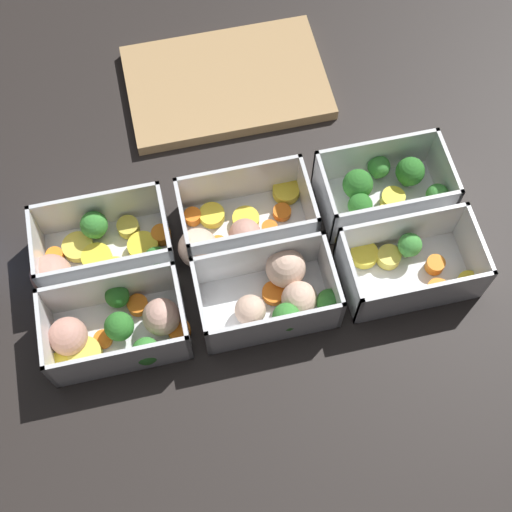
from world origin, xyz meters
name	(u,v)px	position (x,y,z in m)	size (l,w,h in m)	color
ground_plane	(256,264)	(0.00, 0.00, 0.00)	(4.00, 4.00, 0.00)	#282321
container_near_left	(116,329)	(-0.18, -0.06, 0.03)	(0.18, 0.11, 0.07)	white
container_near_center	(279,294)	(0.02, -0.06, 0.03)	(0.17, 0.11, 0.07)	white
container_near_right	(411,265)	(0.18, -0.05, 0.02)	(0.17, 0.11, 0.07)	white
container_far_left	(96,252)	(-0.19, 0.05, 0.03)	(0.19, 0.11, 0.07)	white
container_far_center	(235,226)	(-0.02, 0.05, 0.02)	(0.18, 0.12, 0.07)	white
container_far_right	(383,190)	(0.18, 0.05, 0.03)	(0.16, 0.11, 0.07)	white
cutting_board	(226,83)	(0.02, 0.28, 0.01)	(0.28, 0.18, 0.02)	tan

